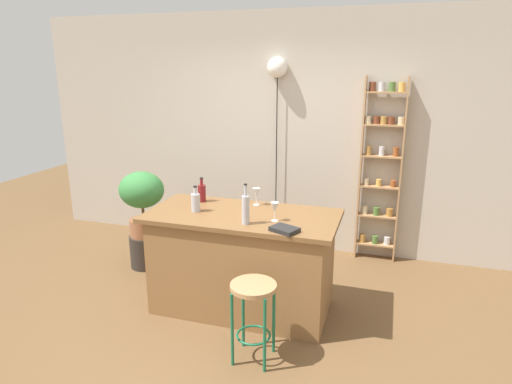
# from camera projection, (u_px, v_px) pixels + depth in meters

# --- Properties ---
(ground) EXTENTS (12.00, 12.00, 0.00)m
(ground) POSITION_uv_depth(u_px,v_px,m) (232.00, 323.00, 3.92)
(ground) COLOR brown
(back_wall) EXTENTS (6.40, 0.10, 2.80)m
(back_wall) POSITION_uv_depth(u_px,v_px,m) (287.00, 134.00, 5.33)
(back_wall) COLOR #BCB2A3
(back_wall) RESTS_ON ground
(kitchen_counter) EXTENTS (1.70, 0.83, 0.92)m
(kitchen_counter) POSITION_uv_depth(u_px,v_px,m) (243.00, 261.00, 4.07)
(kitchen_counter) COLOR olive
(kitchen_counter) RESTS_ON ground
(bar_stool) EXTENTS (0.35, 0.35, 0.63)m
(bar_stool) POSITION_uv_depth(u_px,v_px,m) (253.00, 303.00, 3.32)
(bar_stool) COLOR #196642
(bar_stool) RESTS_ON ground
(spice_shelf) EXTENTS (0.45, 0.13, 2.09)m
(spice_shelf) POSITION_uv_depth(u_px,v_px,m) (381.00, 166.00, 4.96)
(spice_shelf) COLOR tan
(spice_shelf) RESTS_ON ground
(plant_stool) EXTENTS (0.35, 0.35, 0.36)m
(plant_stool) POSITION_uv_depth(u_px,v_px,m) (146.00, 251.00, 5.00)
(plant_stool) COLOR #2D2823
(plant_stool) RESTS_ON ground
(potted_plant) EXTENTS (0.49, 0.44, 0.73)m
(potted_plant) POSITION_uv_depth(u_px,v_px,m) (142.00, 197.00, 4.83)
(potted_plant) COLOR #935B3D
(potted_plant) RESTS_ON plant_stool
(bottle_wine_red) EXTENTS (0.08, 0.08, 0.24)m
(bottle_wine_red) POSITION_uv_depth(u_px,v_px,m) (196.00, 202.00, 3.98)
(bottle_wine_red) COLOR #B2B2B7
(bottle_wine_red) RESTS_ON kitchen_counter
(bottle_sauce_amber) EXTENTS (0.08, 0.08, 0.24)m
(bottle_sauce_amber) POSITION_uv_depth(u_px,v_px,m) (202.00, 193.00, 4.28)
(bottle_sauce_amber) COLOR maroon
(bottle_sauce_amber) RESTS_ON kitchen_counter
(bottle_olive_oil) EXTENTS (0.06, 0.06, 0.34)m
(bottle_olive_oil) POSITION_uv_depth(u_px,v_px,m) (246.00, 209.00, 3.65)
(bottle_olive_oil) COLOR #B2B2B7
(bottle_olive_oil) RESTS_ON kitchen_counter
(wine_glass_left) EXTENTS (0.07, 0.07, 0.16)m
(wine_glass_left) POSITION_uv_depth(u_px,v_px,m) (256.00, 193.00, 4.16)
(wine_glass_left) COLOR silver
(wine_glass_left) RESTS_ON kitchen_counter
(wine_glass_center) EXTENTS (0.07, 0.07, 0.16)m
(wine_glass_center) POSITION_uv_depth(u_px,v_px,m) (275.00, 208.00, 3.73)
(wine_glass_center) COLOR silver
(wine_glass_center) RESTS_ON kitchen_counter
(cookbook) EXTENTS (0.25, 0.22, 0.03)m
(cookbook) POSITION_uv_depth(u_px,v_px,m) (285.00, 229.00, 3.51)
(cookbook) COLOR black
(cookbook) RESTS_ON kitchen_counter
(pendant_globe_light) EXTENTS (0.23, 0.23, 2.29)m
(pendant_globe_light) POSITION_uv_depth(u_px,v_px,m) (277.00, 69.00, 5.05)
(pendant_globe_light) COLOR black
(pendant_globe_light) RESTS_ON ground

